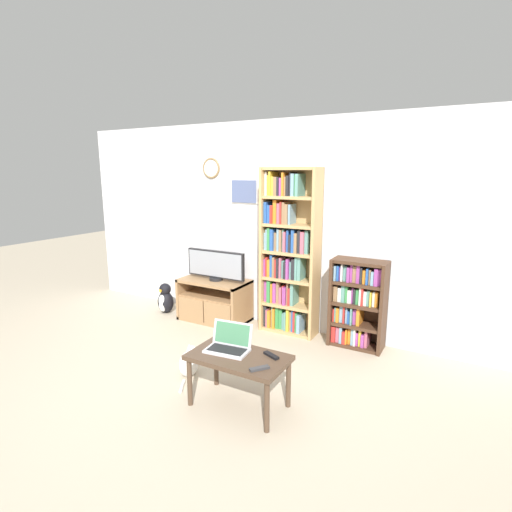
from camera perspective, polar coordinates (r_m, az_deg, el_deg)
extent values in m
plane|color=#BCAD93|center=(3.96, -9.47, -18.09)|extent=(18.00, 18.00, 0.00)
cube|color=silver|center=(5.06, 3.41, 4.29)|extent=(6.41, 0.06, 2.60)
torus|color=olive|center=(5.50, -6.42, 12.36)|extent=(0.27, 0.03, 0.27)
cylinder|color=white|center=(5.50, -6.42, 12.36)|extent=(0.22, 0.02, 0.22)
cube|color=silver|center=(5.23, -1.68, 9.20)|extent=(0.40, 0.01, 0.32)
cube|color=slate|center=(5.23, -1.71, 9.19)|extent=(0.37, 0.02, 0.29)
cube|color=#9E754C|center=(5.70, -9.57, -5.50)|extent=(0.04, 0.51, 0.56)
cube|color=#9E754C|center=(5.21, -1.92, -7.01)|extent=(0.04, 0.51, 0.56)
cube|color=#9E754C|center=(5.37, -5.98, -3.57)|extent=(0.92, 0.51, 0.04)
cube|color=#9E754C|center=(5.53, -5.86, -8.83)|extent=(0.92, 0.51, 0.04)
cube|color=#9E754C|center=(5.42, -5.94, -5.67)|extent=(0.85, 0.48, 0.04)
cube|color=#9E754C|center=(5.41, -9.27, -7.50)|extent=(0.41, 0.02, 0.30)
cube|color=#9E754C|center=(5.17, -5.55, -8.34)|extent=(0.41, 0.02, 0.30)
cylinder|color=black|center=(5.33, -5.73, -3.24)|extent=(0.18, 0.18, 0.04)
cube|color=black|center=(5.28, -5.77, -1.14)|extent=(0.86, 0.05, 0.36)
cube|color=#9399A3|center=(5.26, -5.95, -1.20)|extent=(0.82, 0.01, 0.32)
cube|color=tan|center=(4.99, 1.36, 0.85)|extent=(0.04, 0.29, 2.03)
cube|color=tan|center=(4.71, 8.56, 0.08)|extent=(0.04, 0.29, 2.03)
cube|color=tan|center=(4.96, 5.50, 0.74)|extent=(0.71, 0.02, 2.03)
cube|color=tan|center=(5.13, 4.66, -10.49)|extent=(0.63, 0.25, 0.04)
cube|color=tan|center=(5.01, 4.72, -6.98)|extent=(0.63, 0.25, 0.04)
cube|color=tan|center=(4.92, 4.79, -3.32)|extent=(0.63, 0.25, 0.04)
cube|color=tan|center=(4.84, 4.86, 0.48)|extent=(0.63, 0.25, 0.04)
cube|color=tan|center=(4.79, 4.93, 4.37)|extent=(0.63, 0.25, 0.04)
cube|color=tan|center=(4.75, 5.00, 8.34)|extent=(0.63, 0.25, 0.04)
cube|color=tan|center=(4.75, 5.07, 12.34)|extent=(0.63, 0.25, 0.04)
cube|color=#232328|center=(5.20, 1.79, -8.30)|extent=(0.04, 0.20, 0.27)
cube|color=#B75B70|center=(5.19, 2.04, -8.59)|extent=(0.02, 0.23, 0.23)
cube|color=orange|center=(5.18, 2.36, -8.70)|extent=(0.04, 0.23, 0.22)
cube|color=#5B9389|center=(5.17, 2.73, -8.41)|extent=(0.02, 0.19, 0.28)
cube|color=orange|center=(5.15, 2.97, -8.62)|extent=(0.03, 0.22, 0.26)
cube|color=#388947|center=(5.14, 3.42, -8.58)|extent=(0.04, 0.19, 0.27)
cube|color=#388947|center=(5.12, 3.88, -8.71)|extent=(0.04, 0.18, 0.26)
cube|color=#5B9389|center=(5.12, 4.32, -9.04)|extent=(0.04, 0.18, 0.21)
cube|color=#5B9389|center=(5.09, 4.62, -9.00)|extent=(0.02, 0.22, 0.24)
cube|color=gold|center=(5.07, 4.97, -8.87)|extent=(0.03, 0.22, 0.28)
cube|color=#93704C|center=(5.07, 5.34, -9.03)|extent=(0.02, 0.19, 0.25)
cube|color=#2856A8|center=(5.06, 5.58, -8.97)|extent=(0.02, 0.19, 0.27)
cube|color=red|center=(5.05, 5.84, -9.07)|extent=(0.03, 0.20, 0.26)
cube|color=#388947|center=(5.04, 6.14, -9.20)|extent=(0.03, 0.19, 0.25)
cube|color=#759EB7|center=(5.02, 6.48, -9.37)|extent=(0.04, 0.22, 0.23)
cube|color=#9E4293|center=(5.10, 1.86, -4.83)|extent=(0.04, 0.19, 0.26)
cube|color=#388947|center=(5.07, 2.29, -4.87)|extent=(0.04, 0.22, 0.28)
cube|color=orange|center=(5.06, 2.68, -5.10)|extent=(0.02, 0.21, 0.24)
cube|color=#9E4293|center=(5.05, 3.06, -5.09)|extent=(0.04, 0.20, 0.25)
cube|color=#93704C|center=(5.03, 3.49, -5.06)|extent=(0.04, 0.18, 0.27)
cube|color=#B75B70|center=(5.02, 3.90, -5.46)|extent=(0.03, 0.19, 0.21)
cube|color=red|center=(5.01, 4.22, -5.37)|extent=(0.02, 0.18, 0.23)
cube|color=#9E4293|center=(4.99, 4.39, -5.47)|extent=(0.02, 0.23, 0.23)
cube|color=#9E4293|center=(4.98, 4.60, -5.53)|extent=(0.02, 0.23, 0.22)
cube|color=#93704C|center=(4.98, 4.89, -5.20)|extent=(0.02, 0.19, 0.28)
cube|color=red|center=(4.97, 5.12, -5.63)|extent=(0.03, 0.20, 0.21)
cube|color=#5B9389|center=(4.95, 5.51, -5.33)|extent=(0.04, 0.19, 0.28)
cube|color=#9E4293|center=(5.02, 1.74, -1.49)|extent=(0.02, 0.21, 0.21)
cube|color=red|center=(5.01, 1.99, -1.36)|extent=(0.02, 0.21, 0.24)
cube|color=orange|center=(5.00, 2.30, -1.57)|extent=(0.04, 0.22, 0.21)
cube|color=#2856A8|center=(4.97, 2.67, -1.24)|extent=(0.03, 0.21, 0.28)
cube|color=#93704C|center=(4.96, 3.00, -1.44)|extent=(0.03, 0.22, 0.25)
cube|color=red|center=(4.95, 3.28, -1.61)|extent=(0.02, 0.22, 0.23)
cube|color=#232328|center=(4.94, 3.57, -1.56)|extent=(0.03, 0.22, 0.24)
cube|color=#B75B70|center=(4.93, 3.92, -1.55)|extent=(0.03, 0.21, 0.25)
cube|color=#5B9389|center=(4.92, 4.27, -1.76)|extent=(0.03, 0.19, 0.22)
cube|color=#232328|center=(4.90, 4.58, -1.88)|extent=(0.03, 0.22, 0.21)
cube|color=#9E4293|center=(4.88, 4.94, -1.70)|extent=(0.03, 0.22, 0.25)
cube|color=#5B9389|center=(4.89, 5.32, -1.91)|extent=(0.02, 0.18, 0.21)
cube|color=#232328|center=(4.86, 5.72, -1.77)|extent=(0.04, 0.20, 0.25)
cube|color=#5B9389|center=(4.84, 6.13, -1.64)|extent=(0.03, 0.20, 0.28)
cube|color=#5B9389|center=(4.83, 6.54, -1.67)|extent=(0.04, 0.20, 0.28)
cube|color=#759EB7|center=(4.96, 1.77, 2.25)|extent=(0.02, 0.20, 0.21)
cube|color=#759EB7|center=(4.94, 2.01, 2.47)|extent=(0.02, 0.21, 0.26)
cube|color=#388947|center=(4.92, 2.31, 2.54)|extent=(0.03, 0.22, 0.27)
cube|color=#2856A8|center=(4.91, 2.72, 2.44)|extent=(0.04, 0.22, 0.26)
cube|color=#93704C|center=(4.90, 3.22, 2.17)|extent=(0.04, 0.18, 0.22)
cube|color=#759EB7|center=(4.88, 3.61, 2.40)|extent=(0.03, 0.20, 0.27)
cube|color=#93704C|center=(4.86, 3.95, 2.32)|extent=(0.03, 0.21, 0.26)
cube|color=#5B9389|center=(4.85, 4.30, 2.34)|extent=(0.02, 0.19, 0.27)
cube|color=#B75B70|center=(4.84, 4.53, 2.15)|extent=(0.03, 0.22, 0.24)
cube|color=#2856A8|center=(4.83, 4.94, 2.26)|extent=(0.03, 0.19, 0.26)
cube|color=#232328|center=(4.81, 5.25, 1.90)|extent=(0.03, 0.21, 0.21)
cube|color=#2856A8|center=(4.79, 5.69, 2.25)|extent=(0.04, 0.21, 0.28)
cube|color=#93704C|center=(4.78, 6.11, 1.97)|extent=(0.04, 0.22, 0.24)
cube|color=#232328|center=(4.76, 6.60, 2.15)|extent=(0.04, 0.21, 0.27)
cube|color=#B75B70|center=(4.74, 7.05, 2.01)|extent=(0.04, 0.22, 0.26)
cube|color=#5B9389|center=(4.73, 7.58, 2.05)|extent=(0.04, 0.19, 0.27)
cube|color=#2856A8|center=(4.90, 1.86, 6.30)|extent=(0.04, 0.22, 0.25)
cube|color=#2856A8|center=(4.89, 2.28, 6.07)|extent=(0.04, 0.20, 0.22)
cube|color=red|center=(4.87, 2.67, 6.04)|extent=(0.03, 0.21, 0.22)
cube|color=orange|center=(4.86, 3.11, 6.37)|extent=(0.04, 0.18, 0.28)
cube|color=#B75B70|center=(4.84, 3.63, 6.14)|extent=(0.04, 0.18, 0.24)
cube|color=red|center=(4.82, 3.99, 6.23)|extent=(0.02, 0.20, 0.26)
cube|color=#93704C|center=(4.81, 4.35, 6.18)|extent=(0.03, 0.20, 0.26)
cube|color=#93704C|center=(4.79, 4.77, 6.03)|extent=(0.04, 0.21, 0.24)
cube|color=#759EB7|center=(4.78, 5.18, 5.99)|extent=(0.02, 0.19, 0.24)
cube|color=white|center=(4.89, 1.88, 10.32)|extent=(0.03, 0.19, 0.28)
cube|color=gold|center=(4.88, 2.24, 10.06)|extent=(0.03, 0.18, 0.24)
cube|color=gold|center=(4.85, 2.52, 10.31)|extent=(0.02, 0.23, 0.28)
cube|color=gold|center=(4.84, 2.85, 9.96)|extent=(0.03, 0.21, 0.22)
cube|color=#93704C|center=(4.83, 3.27, 9.93)|extent=(0.04, 0.22, 0.22)
cube|color=#232328|center=(4.81, 3.64, 9.90)|extent=(0.03, 0.22, 0.22)
cube|color=#9E4293|center=(4.80, 4.01, 9.85)|extent=(0.03, 0.22, 0.21)
cube|color=orange|center=(4.78, 4.33, 10.19)|extent=(0.02, 0.23, 0.27)
cube|color=#93704C|center=(4.78, 4.61, 9.90)|extent=(0.02, 0.21, 0.22)
cube|color=#232328|center=(4.77, 4.92, 9.97)|extent=(0.03, 0.19, 0.23)
cube|color=#232328|center=(4.76, 5.27, 10.19)|extent=(0.02, 0.18, 0.27)
cube|color=#759EB7|center=(4.74, 5.65, 10.09)|extent=(0.04, 0.20, 0.26)
cube|color=#388947|center=(4.73, 6.03, 9.99)|extent=(0.02, 0.20, 0.24)
cube|color=#5B9389|center=(4.71, 6.33, 10.05)|extent=(0.04, 0.23, 0.25)
cube|color=#472D1E|center=(4.76, 11.02, -6.21)|extent=(0.04, 0.30, 1.01)
cube|color=#472D1E|center=(4.62, 17.77, -7.11)|extent=(0.04, 0.30, 1.01)
cube|color=#472D1E|center=(4.82, 14.80, -6.17)|extent=(0.61, 0.02, 1.01)
cube|color=#472D1E|center=(4.86, 14.04, -12.15)|extent=(0.53, 0.27, 0.04)
cube|color=#472D1E|center=(4.76, 14.19, -9.46)|extent=(0.53, 0.27, 0.04)
cube|color=#472D1E|center=(4.68, 14.34, -6.67)|extent=(0.53, 0.27, 0.04)
cube|color=#472D1E|center=(4.61, 14.50, -3.78)|extent=(0.53, 0.27, 0.04)
cube|color=#472D1E|center=(4.55, 14.66, -0.82)|extent=(0.53, 0.27, 0.04)
cube|color=red|center=(4.88, 11.38, -10.48)|extent=(0.04, 0.25, 0.19)
cube|color=#B75B70|center=(4.87, 11.94, -10.55)|extent=(0.04, 0.22, 0.19)
cube|color=#759EB7|center=(4.86, 12.36, -10.60)|extent=(0.03, 0.24, 0.19)
cube|color=red|center=(4.86, 12.77, -10.92)|extent=(0.04, 0.24, 0.15)
cube|color=orange|center=(4.84, 13.10, -10.82)|extent=(0.02, 0.24, 0.17)
cube|color=orange|center=(4.85, 13.50, -10.80)|extent=(0.04, 0.19, 0.18)
cube|color=#759EB7|center=(4.83, 13.88, -10.80)|extent=(0.03, 0.22, 0.19)
cube|color=white|center=(4.82, 14.20, -10.85)|extent=(0.02, 0.23, 0.20)
cube|color=#9E4293|center=(4.83, 14.50, -11.11)|extent=(0.03, 0.20, 0.15)
cube|color=gold|center=(4.81, 14.88, -10.93)|extent=(0.03, 0.20, 0.19)
cube|color=#9E4293|center=(4.81, 15.24, -11.26)|extent=(0.03, 0.23, 0.15)
cube|color=#B75B70|center=(4.80, 15.68, -11.04)|extent=(0.03, 0.21, 0.20)
cube|color=red|center=(4.81, 11.38, -7.95)|extent=(0.02, 0.22, 0.15)
cube|color=#5B9389|center=(4.80, 11.63, -7.87)|extent=(0.02, 0.22, 0.17)
cube|color=orange|center=(4.79, 11.92, -7.93)|extent=(0.03, 0.23, 0.17)
cube|color=#759EB7|center=(4.78, 12.41, -7.84)|extent=(0.04, 0.20, 0.19)
cube|color=red|center=(4.77, 12.78, -7.89)|extent=(0.02, 0.22, 0.20)
cube|color=#759EB7|center=(4.77, 13.10, -7.97)|extent=(0.02, 0.20, 0.19)
cube|color=#2856A8|center=(4.76, 13.46, -8.24)|extent=(0.04, 0.21, 0.15)
cube|color=#5B9389|center=(4.74, 13.78, -8.03)|extent=(0.02, 0.25, 0.20)
cube|color=#9E4293|center=(4.75, 14.19, -8.15)|extent=(0.04, 0.19, 0.18)
cube|color=orange|center=(4.73, 14.66, -8.15)|extent=(0.04, 0.22, 0.20)
cube|color=#93704C|center=(4.73, 11.64, -5.02)|extent=(0.04, 0.22, 0.18)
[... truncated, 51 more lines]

